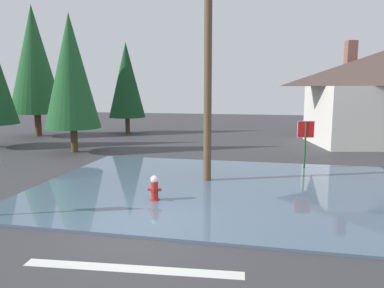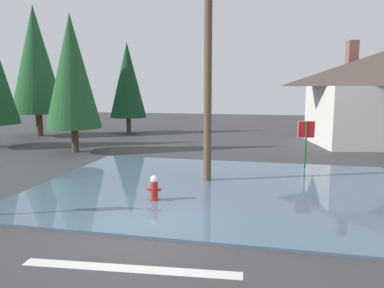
% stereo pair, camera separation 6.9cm
% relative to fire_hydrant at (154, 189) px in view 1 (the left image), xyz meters
% --- Properties ---
extents(ground_plane, '(80.00, 80.00, 0.10)m').
position_rel_fire_hydrant_xyz_m(ground_plane, '(0.40, -2.08, -0.46)').
color(ground_plane, '#38383A').
extents(flood_puddle, '(12.48, 9.15, 0.07)m').
position_rel_fire_hydrant_xyz_m(flood_puddle, '(1.76, 1.90, -0.37)').
color(flood_puddle, '#4C6075').
rests_on(flood_puddle, ground).
extents(lane_stop_bar, '(4.29, 0.64, 0.01)m').
position_rel_fire_hydrant_xyz_m(lane_stop_bar, '(0.83, -4.05, -0.40)').
color(lane_stop_bar, silver).
rests_on(lane_stop_bar, ground).
extents(fire_hydrant, '(0.42, 0.36, 0.83)m').
position_rel_fire_hydrant_xyz_m(fire_hydrant, '(0.00, 0.00, 0.00)').
color(fire_hydrant, '#AD231E').
rests_on(fire_hydrant, ground).
extents(utility_pole, '(1.60, 0.28, 9.86)m').
position_rel_fire_hydrant_xyz_m(utility_pole, '(1.15, 2.71, 4.70)').
color(utility_pole, brown).
rests_on(utility_pole, ground).
extents(stop_sign_far, '(0.69, 0.15, 2.06)m').
position_rel_fire_hydrant_xyz_m(stop_sign_far, '(4.80, 5.59, 1.06)').
color(stop_sign_far, '#1E4C28').
rests_on(stop_sign_far, ground).
extents(pine_tree_tall_left, '(3.62, 3.62, 9.05)m').
position_rel_fire_hydrant_xyz_m(pine_tree_tall_left, '(-12.82, 13.10, 4.92)').
color(pine_tree_tall_left, '#4C3823').
rests_on(pine_tree_tall_left, ground).
extents(pine_tree_mid_left, '(2.70, 2.70, 6.75)m').
position_rel_fire_hydrant_xyz_m(pine_tree_mid_left, '(-7.19, 15.94, 3.56)').
color(pine_tree_mid_left, '#4C3823').
rests_on(pine_tree_mid_left, ground).
extents(pine_tree_far_center, '(2.89, 2.89, 7.23)m').
position_rel_fire_hydrant_xyz_m(pine_tree_far_center, '(-6.89, 7.57, 3.85)').
color(pine_tree_far_center, '#4C3823').
rests_on(pine_tree_far_center, ground).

